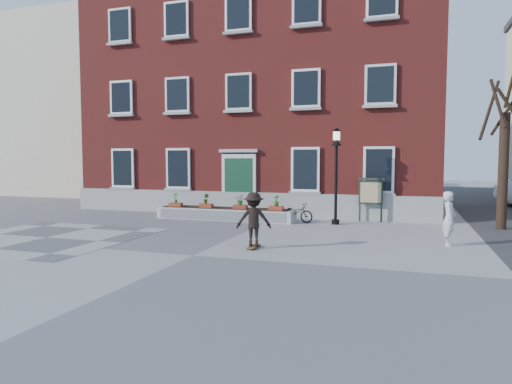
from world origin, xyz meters
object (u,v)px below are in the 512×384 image
(lamp_post, at_px, (336,162))
(skateboarder, at_px, (254,219))
(bicycle, at_px, (295,213))
(notice_board, at_px, (371,192))
(bystander, at_px, (449,219))

(lamp_post, height_order, skateboarder, lamp_post)
(bicycle, relative_size, lamp_post, 0.40)
(skateboarder, bearing_deg, notice_board, 67.93)
(notice_board, bearing_deg, skateboarder, -112.07)
(lamp_post, bearing_deg, notice_board, 43.69)
(bystander, distance_m, notice_board, 5.45)
(bystander, relative_size, lamp_post, 0.43)
(notice_board, bearing_deg, bicycle, -158.70)
(skateboarder, bearing_deg, bystander, 22.72)
(bystander, height_order, skateboarder, skateboarder)
(bicycle, distance_m, skateboarder, 5.88)
(bicycle, relative_size, skateboarder, 0.93)
(lamp_post, height_order, notice_board, lamp_post)
(notice_board, bearing_deg, lamp_post, -136.31)
(bicycle, height_order, skateboarder, skateboarder)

